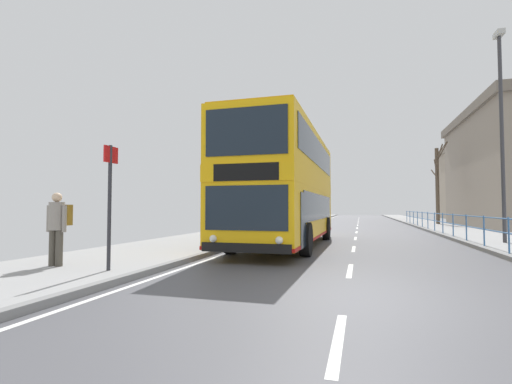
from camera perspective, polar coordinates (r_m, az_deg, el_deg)
name	(u,v)px	position (r m, az deg, el deg)	size (l,w,h in m)	color
ground	(303,291)	(6.73, 7.27, -14.83)	(15.80, 140.00, 0.20)	#4C4C51
double_decker_bus_main	(286,187)	(14.63, 4.66, 0.77)	(2.83, 10.53, 4.40)	#F4B20F
pedestrian_railing_far_kerb	(443,219)	(22.07, 26.77, -3.79)	(0.05, 31.94, 1.07)	#386BA8
pedestrian_with_backpack	(58,223)	(9.80, -28.17, -4.24)	(0.54, 0.52, 1.70)	#4C473D
bus_stop_sign_near	(110,193)	(8.63, -21.55, -0.17)	(0.08, 0.44, 2.70)	#2D2D33
street_lamp_far_side	(501,120)	(17.69, 33.55, 9.20)	(0.28, 0.60, 8.34)	#38383D
bare_tree_far_00	(437,182)	(34.99, 26.12, 1.41)	(1.54, 2.66, 7.11)	brown
background_building_00	(496,180)	(53.33, 32.91, 1.57)	(9.52, 18.70, 9.67)	gray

